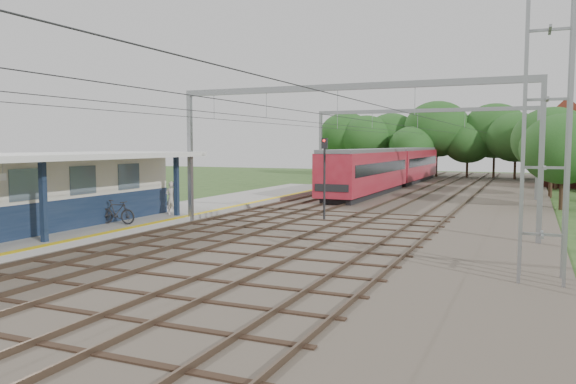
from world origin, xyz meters
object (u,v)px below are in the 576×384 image
Objects in this scene: signal_post at (324,168)px; train at (392,167)px; person at (172,198)px; bicycle at (117,212)px.

train is at bearing 88.81° from signal_post.
train is (5.73, 27.52, 0.81)m from person.
bicycle is at bearing -142.97° from signal_post.
train is at bearing -114.10° from person.
signal_post reaches higher than train.
bicycle is 11.00m from signal_post.
person is 0.41× the size of signal_post.
person is at bearing -12.33° from bicycle.
signal_post reaches higher than bicycle.
bicycle is at bearing 72.04° from person.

